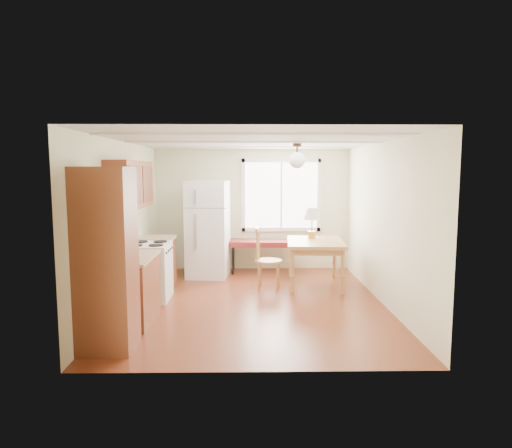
{
  "coord_description": "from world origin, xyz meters",
  "views": [
    {
      "loc": [
        -0.08,
        -6.97,
        2.06
      ],
      "look_at": [
        0.05,
        0.76,
        1.15
      ],
      "focal_mm": 32.0,
      "sensor_mm": 36.0,
      "label": 1
    }
  ],
  "objects_px": {
    "bench": "(262,244)",
    "chair": "(263,254)",
    "dining_table": "(315,246)",
    "refrigerator": "(208,229)"
  },
  "relations": [
    {
      "from": "bench",
      "to": "chair",
      "type": "relative_size",
      "value": 1.35
    },
    {
      "from": "bench",
      "to": "chair",
      "type": "height_order",
      "value": "chair"
    },
    {
      "from": "dining_table",
      "to": "bench",
      "type": "bearing_deg",
      "value": 133.58
    },
    {
      "from": "refrigerator",
      "to": "chair",
      "type": "bearing_deg",
      "value": -35.9
    },
    {
      "from": "chair",
      "to": "bench",
      "type": "bearing_deg",
      "value": 96.81
    },
    {
      "from": "dining_table",
      "to": "refrigerator",
      "type": "bearing_deg",
      "value": 162.96
    },
    {
      "from": "bench",
      "to": "chair",
      "type": "distance_m",
      "value": 1.26
    },
    {
      "from": "bench",
      "to": "chair",
      "type": "xyz_separation_m",
      "value": [
        -0.03,
        -1.26,
        0.03
      ]
    },
    {
      "from": "dining_table",
      "to": "chair",
      "type": "bearing_deg",
      "value": -166.16
    },
    {
      "from": "bench",
      "to": "dining_table",
      "type": "height_order",
      "value": "dining_table"
    }
  ]
}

